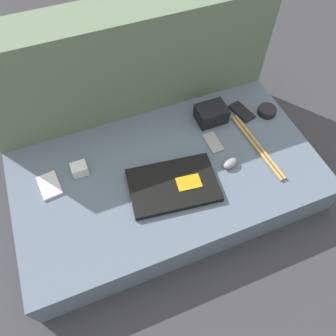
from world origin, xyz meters
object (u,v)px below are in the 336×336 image
object	(u,v)px
phone_small	(242,112)
phone_silver	(213,142)
phone_black	(50,185)
charger_brick	(80,169)
laptop	(173,185)
speaker_puck	(267,111)
camera_pouch	(211,114)
computer_mouse	(230,163)

from	to	relation	value
phone_small	phone_silver	bearing A→B (deg)	-164.43
phone_black	charger_brick	size ratio (longest dim) A/B	1.97
phone_small	laptop	bearing A→B (deg)	-163.99
laptop	phone_black	world-z (taller)	laptop
charger_brick	phone_silver	bearing A→B (deg)	-6.37
laptop	phone_silver	world-z (taller)	laptop
speaker_puck	phone_small	distance (m)	0.11
phone_black	camera_pouch	size ratio (longest dim) A/B	0.94
phone_black	phone_silver	bearing A→B (deg)	-9.46
laptop	phone_silver	distance (m)	0.27
phone_small	charger_brick	bearing A→B (deg)	170.10
camera_pouch	computer_mouse	bearing A→B (deg)	-98.14
computer_mouse	camera_pouch	bearing A→B (deg)	63.68
phone_silver	phone_small	xyz separation A→B (m)	(0.19, 0.11, 0.00)
speaker_puck	charger_brick	world-z (taller)	charger_brick
speaker_puck	phone_black	distance (m)	0.96
speaker_puck	charger_brick	xyz separation A→B (m)	(-0.83, -0.00, 0.01)
camera_pouch	charger_brick	distance (m)	0.59
phone_silver	camera_pouch	size ratio (longest dim) A/B	0.84
phone_silver	charger_brick	distance (m)	0.54
computer_mouse	charger_brick	distance (m)	0.58
computer_mouse	camera_pouch	xyz separation A→B (m)	(0.04, 0.25, 0.02)
laptop	computer_mouse	xyz separation A→B (m)	(0.24, 0.01, 0.00)
laptop	phone_small	xyz separation A→B (m)	(0.42, 0.24, -0.01)
speaker_puck	phone_silver	xyz separation A→B (m)	(-0.29, -0.06, -0.01)
computer_mouse	phone_small	bearing A→B (deg)	34.22
speaker_puck	camera_pouch	size ratio (longest dim) A/B	0.63
laptop	charger_brick	size ratio (longest dim) A/B	5.91
laptop	computer_mouse	bearing A→B (deg)	9.07
laptop	camera_pouch	world-z (taller)	camera_pouch
phone_small	camera_pouch	xyz separation A→B (m)	(-0.14, 0.02, 0.03)
laptop	phone_small	size ratio (longest dim) A/B	2.80
charger_brick	computer_mouse	bearing A→B (deg)	-18.62
phone_silver	phone_black	bearing A→B (deg)	176.61
computer_mouse	phone_small	world-z (taller)	computer_mouse
computer_mouse	phone_silver	size ratio (longest dim) A/B	0.69
speaker_puck	phone_black	xyz separation A→B (m)	(-0.96, -0.02, -0.01)
laptop	phone_silver	size ratio (longest dim) A/B	3.36
phone_black	computer_mouse	bearing A→B (deg)	-19.80
computer_mouse	phone_black	bearing A→B (deg)	147.99
camera_pouch	phone_silver	bearing A→B (deg)	-111.47
speaker_puck	charger_brick	bearing A→B (deg)	-179.70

